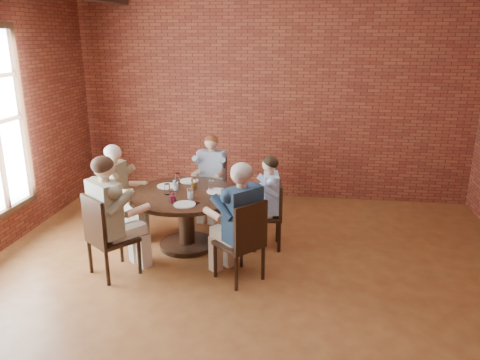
# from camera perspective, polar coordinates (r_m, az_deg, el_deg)

# --- Properties ---
(floor) EXTENTS (7.00, 7.00, 0.00)m
(floor) POSITION_cam_1_polar(r_m,az_deg,el_deg) (5.05, 0.09, -14.71)
(floor) COLOR #925D2D
(floor) RESTS_ON ground
(wall_back) EXTENTS (7.00, 0.00, 7.00)m
(wall_back) POSITION_cam_1_polar(r_m,az_deg,el_deg) (7.83, 3.89, 10.05)
(wall_back) COLOR brown
(wall_back) RESTS_ON ground
(dining_table) EXTENTS (1.46, 1.46, 0.75)m
(dining_table) POSITION_cam_1_polar(r_m,az_deg,el_deg) (6.09, -6.60, -3.51)
(dining_table) COLOR black
(dining_table) RESTS_ON floor
(chair_a) EXTENTS (0.42, 0.42, 0.88)m
(chair_a) POSITION_cam_1_polar(r_m,az_deg,el_deg) (6.07, 3.93, -3.99)
(chair_a) COLOR black
(chair_a) RESTS_ON floor
(diner_a) EXTENTS (0.63, 0.53, 1.22)m
(diner_a) POSITION_cam_1_polar(r_m,az_deg,el_deg) (6.02, 3.29, -2.83)
(diner_a) COLOR #456EB4
(diner_a) RESTS_ON floor
(chair_b) EXTENTS (0.42, 0.42, 0.90)m
(chair_b) POSITION_cam_1_polar(r_m,az_deg,el_deg) (7.16, -3.35, -0.54)
(chair_b) COLOR black
(chair_b) RESTS_ON floor
(diner_b) EXTENTS (0.54, 0.64, 1.26)m
(diner_b) POSITION_cam_1_polar(r_m,az_deg,el_deg) (7.05, -3.54, 0.35)
(diner_b) COLOR #7F8EA2
(diner_b) RESTS_ON floor
(chair_c) EXTENTS (0.47, 0.47, 0.92)m
(chair_c) POSITION_cam_1_polar(r_m,az_deg,el_deg) (6.57, -15.09, -2.71)
(chair_c) COLOR black
(chair_c) RESTS_ON floor
(diner_c) EXTENTS (0.69, 0.59, 1.31)m
(diner_c) POSITION_cam_1_polar(r_m,az_deg,el_deg) (6.48, -14.58, -1.53)
(diner_c) COLOR brown
(diner_c) RESTS_ON floor
(chair_d) EXTENTS (0.66, 0.66, 0.98)m
(chair_d) POSITION_cam_1_polar(r_m,az_deg,el_deg) (5.53, -16.17, -6.31)
(chair_d) COLOR black
(chair_d) RESTS_ON floor
(diner_d) EXTENTS (0.89, 0.92, 1.42)m
(diner_d) POSITION_cam_1_polar(r_m,az_deg,el_deg) (5.51, -15.43, -4.33)
(diner_d) COLOR gray
(diner_d) RESTS_ON floor
(chair_e) EXTENTS (0.63, 0.63, 0.96)m
(chair_e) POSITION_cam_1_polar(r_m,az_deg,el_deg) (5.21, 0.51, -7.21)
(chair_e) COLOR black
(chair_e) RESTS_ON floor
(diner_e) EXTENTS (0.88, 0.87, 1.38)m
(diner_e) POSITION_cam_1_polar(r_m,az_deg,el_deg) (5.21, -0.13, -5.19)
(diner_e) COLOR #1B324D
(diner_e) RESTS_ON floor
(plate_a) EXTENTS (0.26, 0.26, 0.01)m
(plate_a) POSITION_cam_1_polar(r_m,az_deg,el_deg) (6.01, -2.83, -1.38)
(plate_a) COLOR white
(plate_a) RESTS_ON dining_table
(plate_b) EXTENTS (0.26, 0.26, 0.01)m
(plate_b) POSITION_cam_1_polar(r_m,az_deg,el_deg) (6.47, -6.23, -0.11)
(plate_b) COLOR white
(plate_b) RESTS_ON dining_table
(plate_c) EXTENTS (0.26, 0.26, 0.01)m
(plate_c) POSITION_cam_1_polar(r_m,az_deg,el_deg) (6.29, -8.91, -0.72)
(plate_c) COLOR white
(plate_c) RESTS_ON dining_table
(plate_d) EXTENTS (0.26, 0.26, 0.01)m
(plate_d) POSITION_cam_1_polar(r_m,az_deg,el_deg) (5.58, -6.77, -2.98)
(plate_d) COLOR white
(plate_d) RESTS_ON dining_table
(glass_a) EXTENTS (0.07, 0.07, 0.14)m
(glass_a) POSITION_cam_1_polar(r_m,az_deg,el_deg) (6.03, -3.54, -0.70)
(glass_a) COLOR white
(glass_a) RESTS_ON dining_table
(glass_b) EXTENTS (0.07, 0.07, 0.14)m
(glass_b) POSITION_cam_1_polar(r_m,az_deg,el_deg) (6.13, -5.64, -0.47)
(glass_b) COLOR white
(glass_b) RESTS_ON dining_table
(glass_c) EXTENTS (0.07, 0.07, 0.14)m
(glass_c) POSITION_cam_1_polar(r_m,az_deg,el_deg) (6.39, -7.63, 0.21)
(glass_c) COLOR white
(glass_c) RESTS_ON dining_table
(glass_d) EXTENTS (0.07, 0.07, 0.14)m
(glass_d) POSITION_cam_1_polar(r_m,az_deg,el_deg) (6.12, -7.86, -0.57)
(glass_d) COLOR white
(glass_d) RESTS_ON dining_table
(glass_e) EXTENTS (0.07, 0.07, 0.14)m
(glass_e) POSITION_cam_1_polar(r_m,az_deg,el_deg) (5.96, -8.87, -1.12)
(glass_e) COLOR white
(glass_e) RESTS_ON dining_table
(glass_f) EXTENTS (0.07, 0.07, 0.14)m
(glass_f) POSITION_cam_1_polar(r_m,az_deg,el_deg) (5.64, -8.23, -2.13)
(glass_f) COLOR white
(glass_f) RESTS_ON dining_table
(glass_g) EXTENTS (0.07, 0.07, 0.14)m
(glass_g) POSITION_cam_1_polar(r_m,az_deg,el_deg) (5.76, -6.07, -1.64)
(glass_g) COLOR white
(glass_g) RESTS_ON dining_table
(smartphone) EXTENTS (0.12, 0.16, 0.01)m
(smartphone) POSITION_cam_1_polar(r_m,az_deg,el_deg) (5.60, -5.52, -2.91)
(smartphone) COLOR black
(smartphone) RESTS_ON dining_table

